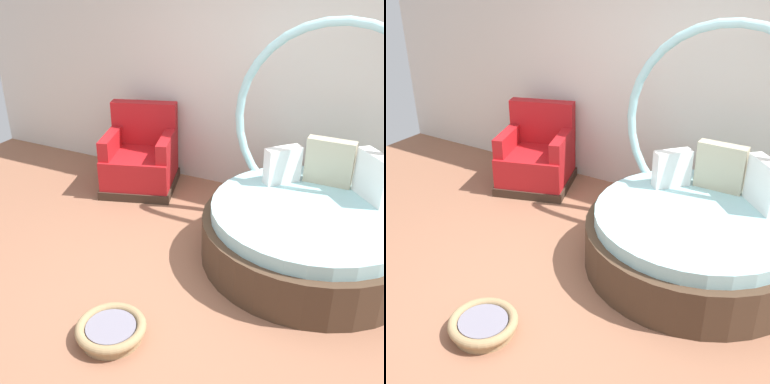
% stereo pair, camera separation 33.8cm
% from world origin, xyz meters
% --- Properties ---
extents(ground_plane, '(8.00, 8.00, 0.02)m').
position_xyz_m(ground_plane, '(0.00, 0.00, -0.01)').
color(ground_plane, '#936047').
extents(back_wall, '(8.00, 0.12, 2.90)m').
position_xyz_m(back_wall, '(0.00, 2.10, 1.45)').
color(back_wall, silver).
rests_on(back_wall, ground_plane).
extents(round_daybed, '(1.92, 1.92, 2.03)m').
position_xyz_m(round_daybed, '(0.70, 1.01, 0.38)').
color(round_daybed, '#473323').
rests_on(round_daybed, ground_plane).
extents(red_armchair, '(1.01, 1.01, 0.94)m').
position_xyz_m(red_armchair, '(-1.43, 1.55, 0.33)').
color(red_armchair, '#38281E').
rests_on(red_armchair, ground_plane).
extents(pet_basket, '(0.51, 0.51, 0.13)m').
position_xyz_m(pet_basket, '(-0.32, -0.68, 0.07)').
color(pet_basket, '#9E7F56').
rests_on(pet_basket, ground_plane).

